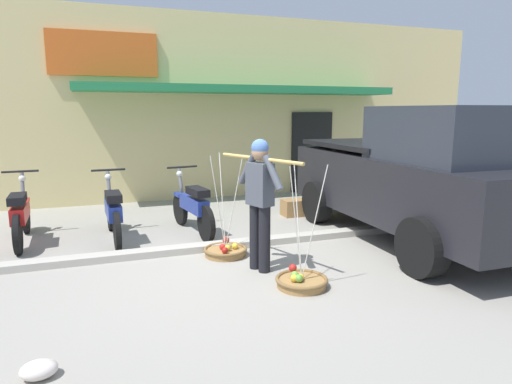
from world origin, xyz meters
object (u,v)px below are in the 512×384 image
fruit_basket_right_side (226,250)px  motorcycle_second_in_row (113,212)px  motorcycle_nearest_shop (21,215)px  plastic_litter_bag (39,370)px  parked_truck (419,177)px  motorcycle_third_in_row (193,207)px  wooden_crate (294,208)px  fruit_vendor (260,196)px  fruit_basket_left_side (301,281)px

fruit_basket_right_side → motorcycle_second_in_row: fruit_basket_right_side is taller
motorcycle_nearest_shop → plastic_litter_bag: bearing=-80.8°
fruit_basket_right_side → parked_truck: 3.20m
motorcycle_nearest_shop → motorcycle_third_in_row: size_ratio=1.01×
wooden_crate → parked_truck: bearing=-63.5°
fruit_vendor → motorcycle_second_in_row: (-1.73, 2.06, -0.52)m
fruit_basket_left_side → fruit_basket_right_side: 1.50m
motorcycle_nearest_shop → parked_truck: bearing=-18.3°
motorcycle_nearest_shop → plastic_litter_bag: (0.65, -4.01, -0.38)m
fruit_vendor → fruit_basket_right_side: (-0.26, 0.70, -0.90)m
wooden_crate → fruit_basket_right_side: bearing=-135.1°
motorcycle_second_in_row → parked_truck: size_ratio=0.38×
motorcycle_third_in_row → fruit_basket_left_side: bearing=-75.4°
motorcycle_third_in_row → motorcycle_nearest_shop: bearing=173.4°
fruit_vendor → fruit_basket_left_side: fruit_vendor is taller
fruit_basket_left_side → motorcycle_nearest_shop: (-3.34, 3.05, 0.38)m
fruit_basket_left_side → motorcycle_second_in_row: fruit_basket_left_side is taller
motorcycle_second_in_row → plastic_litter_bag: bearing=-100.6°
fruit_basket_right_side → plastic_litter_bag: 3.21m
fruit_vendor → fruit_basket_left_side: 1.17m
motorcycle_nearest_shop → parked_truck: (5.85, -1.94, 0.58)m
fruit_basket_right_side → motorcycle_third_in_row: size_ratio=0.80×
fruit_vendor → wooden_crate: size_ratio=3.85×
fruit_basket_left_side → motorcycle_third_in_row: size_ratio=0.80×
parked_truck → wooden_crate: size_ratio=10.79×
motorcycle_third_in_row → wooden_crate: size_ratio=4.12×
wooden_crate → motorcycle_third_in_row: bearing=-164.6°
motorcycle_second_in_row → motorcycle_third_in_row: size_ratio=1.01×
motorcycle_nearest_shop → fruit_basket_right_side: bearing=-30.3°
fruit_vendor → wooden_crate: 3.22m
parked_truck → motorcycle_second_in_row: bearing=159.8°
motorcycle_second_in_row → parked_truck: (4.50, -1.66, 0.58)m
motorcycle_second_in_row → wooden_crate: size_ratio=4.14×
fruit_vendor → parked_truck: parked_truck is taller
parked_truck → plastic_litter_bag: 5.68m
parked_truck → wooden_crate: (-1.11, 2.22, -0.87)m
fruit_basket_left_side → wooden_crate: fruit_basket_left_side is taller
motorcycle_nearest_shop → wooden_crate: bearing=3.4°
fruit_basket_left_side → fruit_vendor: bearing=110.4°
wooden_crate → motorcycle_nearest_shop: bearing=-176.6°
fruit_basket_right_side → wooden_crate: (1.93, 1.93, 0.08)m
fruit_vendor → motorcycle_nearest_shop: 3.90m
parked_truck → wooden_crate: bearing=116.5°
plastic_litter_bag → wooden_crate: 5.93m
motorcycle_second_in_row → wooden_crate: bearing=9.4°
motorcycle_nearest_shop → motorcycle_second_in_row: same height
fruit_basket_left_side → wooden_crate: (1.41, 3.33, 0.08)m
plastic_litter_bag → wooden_crate: bearing=46.4°
fruit_vendor → motorcycle_third_in_row: size_ratio=0.94×
motorcycle_second_in_row → fruit_vendor: bearing=-50.0°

